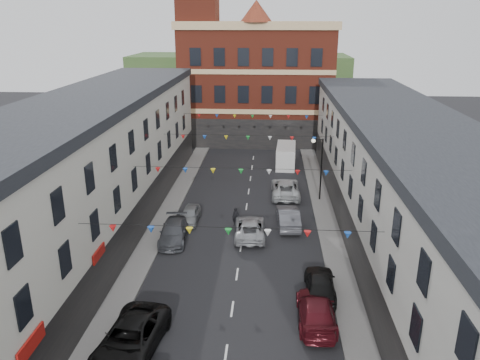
% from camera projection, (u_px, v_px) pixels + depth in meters
% --- Properties ---
extents(ground, '(160.00, 160.00, 0.00)m').
position_uv_depth(ground, '(237.00, 274.00, 31.38)').
color(ground, black).
rests_on(ground, ground).
extents(pavement_left, '(1.80, 64.00, 0.15)m').
position_uv_depth(pavement_left, '(144.00, 256.00, 33.68)').
color(pavement_left, '#605E5B').
rests_on(pavement_left, ground).
extents(pavement_right, '(1.80, 64.00, 0.15)m').
position_uv_depth(pavement_right, '(337.00, 262.00, 32.82)').
color(pavement_right, '#605E5B').
rests_on(pavement_right, ground).
extents(terrace_left, '(8.40, 56.00, 10.70)m').
position_uv_depth(terrace_left, '(63.00, 190.00, 31.33)').
color(terrace_left, silver).
rests_on(terrace_left, ground).
extents(terrace_right, '(8.40, 56.00, 9.70)m').
position_uv_depth(terrace_right, '(421.00, 206.00, 30.01)').
color(terrace_right, beige).
rests_on(terrace_right, ground).
extents(civic_building, '(20.60, 13.30, 18.50)m').
position_uv_depth(civic_building, '(257.00, 81.00, 64.55)').
color(civic_building, maroon).
rests_on(civic_building, ground).
extents(clock_tower, '(5.60, 5.60, 30.00)m').
position_uv_depth(clock_tower, '(198.00, 30.00, 60.03)').
color(clock_tower, maroon).
rests_on(clock_tower, ground).
extents(distant_hill, '(40.00, 14.00, 10.00)m').
position_uv_depth(distant_hill, '(240.00, 82.00, 88.52)').
color(distant_hill, '#325125').
rests_on(distant_hill, ground).
extents(street_lamp, '(1.10, 0.36, 6.00)m').
position_uv_depth(street_lamp, '(319.00, 161.00, 42.92)').
color(street_lamp, black).
rests_on(street_lamp, ground).
extents(car_left_c, '(3.35, 6.17, 1.64)m').
position_uv_depth(car_left_c, '(131.00, 339.00, 23.76)').
color(car_left_c, black).
rests_on(car_left_c, ground).
extents(car_left_d, '(2.36, 5.03, 1.42)m').
position_uv_depth(car_left_d, '(174.00, 232.00, 35.98)').
color(car_left_d, '#43464B').
rests_on(car_left_d, ground).
extents(car_left_e, '(1.55, 3.80, 1.29)m').
position_uv_depth(car_left_e, '(190.00, 215.00, 39.32)').
color(car_left_e, gray).
rests_on(car_left_e, ground).
extents(car_right_c, '(2.10, 5.14, 1.49)m').
position_uv_depth(car_right_c, '(316.00, 310.00, 26.20)').
color(car_right_c, '#551119').
rests_on(car_right_c, ground).
extents(car_right_d, '(2.00, 4.65, 1.56)m').
position_uv_depth(car_right_d, '(320.00, 284.00, 28.78)').
color(car_right_d, black).
rests_on(car_right_d, ground).
extents(car_right_e, '(2.02, 5.00, 1.61)m').
position_uv_depth(car_right_e, '(288.00, 217.00, 38.52)').
color(car_right_e, '#515259').
rests_on(car_right_e, ground).
extents(car_right_f, '(2.70, 5.76, 1.60)m').
position_uv_depth(car_right_f, '(285.00, 188.00, 45.11)').
color(car_right_f, '#B1B4B6').
rests_on(car_right_f, ground).
extents(moving_car, '(2.53, 5.18, 1.42)m').
position_uv_depth(moving_car, '(250.00, 228.00, 36.71)').
color(moving_car, '#A0A2A7').
rests_on(moving_car, ground).
extents(white_van, '(2.40, 5.60, 2.43)m').
position_uv_depth(white_van, '(286.00, 156.00, 54.33)').
color(white_van, silver).
rests_on(white_van, ground).
extents(pedestrian, '(0.65, 0.50, 1.57)m').
position_uv_depth(pedestrian, '(236.00, 217.00, 38.52)').
color(pedestrian, black).
rests_on(pedestrian, ground).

